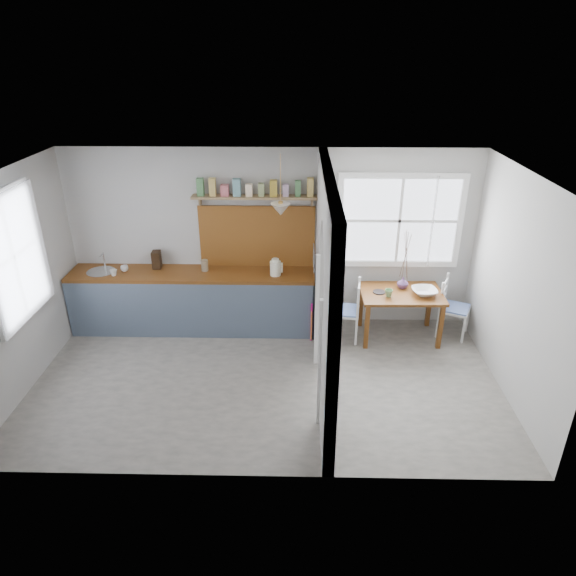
{
  "coord_description": "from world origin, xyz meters",
  "views": [
    {
      "loc": [
        0.39,
        -5.35,
        3.85
      ],
      "look_at": [
        0.26,
        0.59,
        1.01
      ],
      "focal_mm": 32.0,
      "sensor_mm": 36.0,
      "label": 1
    }
  ],
  "objects_px": {
    "dining_table": "(399,315)",
    "vase": "(403,283)",
    "chair_left": "(345,310)",
    "kettle": "(275,267)",
    "chair_right": "(455,308)"
  },
  "relations": [
    {
      "from": "kettle",
      "to": "chair_left",
      "type": "bearing_deg",
      "value": -19.42
    },
    {
      "from": "dining_table",
      "to": "chair_left",
      "type": "height_order",
      "value": "chair_left"
    },
    {
      "from": "kettle",
      "to": "vase",
      "type": "bearing_deg",
      "value": -9.05
    },
    {
      "from": "vase",
      "to": "dining_table",
      "type": "bearing_deg",
      "value": -103.43
    },
    {
      "from": "dining_table",
      "to": "kettle",
      "type": "height_order",
      "value": "kettle"
    },
    {
      "from": "dining_table",
      "to": "chair_left",
      "type": "xyz_separation_m",
      "value": [
        -0.79,
        -0.05,
        0.09
      ]
    },
    {
      "from": "chair_left",
      "to": "vase",
      "type": "relative_size",
      "value": 5.41
    },
    {
      "from": "chair_left",
      "to": "chair_right",
      "type": "distance_m",
      "value": 1.59
    },
    {
      "from": "vase",
      "to": "chair_left",
      "type": "bearing_deg",
      "value": -167.13
    },
    {
      "from": "dining_table",
      "to": "vase",
      "type": "bearing_deg",
      "value": 75.43
    },
    {
      "from": "dining_table",
      "to": "vase",
      "type": "distance_m",
      "value": 0.46
    },
    {
      "from": "chair_right",
      "to": "kettle",
      "type": "bearing_deg",
      "value": 113.7
    },
    {
      "from": "dining_table",
      "to": "vase",
      "type": "height_order",
      "value": "vase"
    },
    {
      "from": "chair_left",
      "to": "chair_right",
      "type": "height_order",
      "value": "chair_left"
    },
    {
      "from": "chair_left",
      "to": "kettle",
      "type": "xyz_separation_m",
      "value": [
        -0.98,
        0.17,
        0.58
      ]
    }
  ]
}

